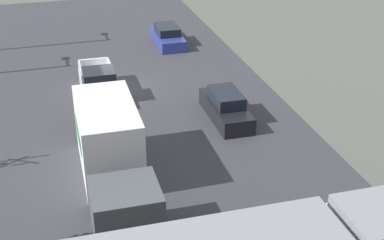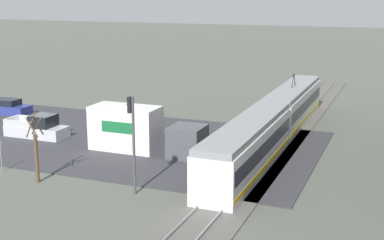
{
  "view_description": "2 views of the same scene",
  "coord_description": "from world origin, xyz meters",
  "px_view_note": "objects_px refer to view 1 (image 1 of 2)",
  "views": [
    {
      "loc": [
        4.0,
        30.7,
        13.36
      ],
      "look_at": [
        -1.22,
        11.7,
        3.4
      ],
      "focal_mm": 50.0,
      "sensor_mm": 36.0,
      "label": 1
    },
    {
      "loc": [
        36.6,
        28.55,
        11.7
      ],
      "look_at": [
        -2.7,
        12.78,
        1.61
      ],
      "focal_mm": 50.0,
      "sensor_mm": 36.0,
      "label": 2
    }
  ],
  "objects_px": {
    "box_truck": "(112,154)",
    "sedan_car_1": "(226,107)",
    "pickup_truck": "(99,85)",
    "sedan_car_0": "(167,36)"
  },
  "relations": [
    {
      "from": "box_truck",
      "to": "pickup_truck",
      "type": "distance_m",
      "value": 9.83
    },
    {
      "from": "box_truck",
      "to": "sedan_car_1",
      "type": "relative_size",
      "value": 1.87
    },
    {
      "from": "box_truck",
      "to": "sedan_car_1",
      "type": "bearing_deg",
      "value": -144.67
    },
    {
      "from": "pickup_truck",
      "to": "box_truck",
      "type": "bearing_deg",
      "value": 87.19
    },
    {
      "from": "sedan_car_0",
      "to": "sedan_car_1",
      "type": "relative_size",
      "value": 1.01
    },
    {
      "from": "box_truck",
      "to": "sedan_car_1",
      "type": "height_order",
      "value": "box_truck"
    },
    {
      "from": "sedan_car_0",
      "to": "sedan_car_1",
      "type": "height_order",
      "value": "sedan_car_1"
    },
    {
      "from": "box_truck",
      "to": "sedan_car_0",
      "type": "bearing_deg",
      "value": -110.05
    },
    {
      "from": "pickup_truck",
      "to": "sedan_car_1",
      "type": "bearing_deg",
      "value": 142.5
    },
    {
      "from": "sedan_car_1",
      "to": "pickup_truck",
      "type": "bearing_deg",
      "value": 142.5
    }
  ]
}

